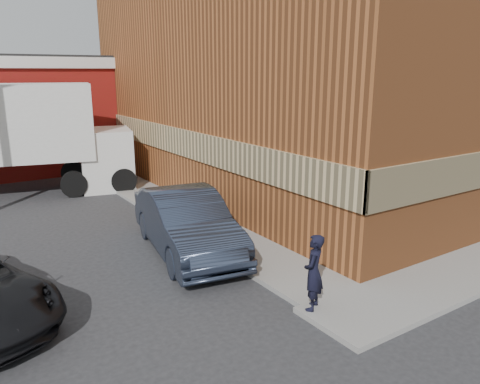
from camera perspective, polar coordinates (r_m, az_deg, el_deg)
ground at (r=10.42m, az=8.65°, el=-13.56°), size 90.00×90.00×0.00m
brick_building at (r=21.58m, az=10.02°, el=13.80°), size 14.25×18.25×9.36m
sidewalk_west at (r=17.84m, az=-9.50°, el=-1.34°), size 1.80×18.00×0.12m
man at (r=9.73m, az=8.96°, el=-9.64°), size 0.70×0.65×1.61m
sedan at (r=12.87m, az=-6.51°, el=-3.76°), size 2.68×5.45×1.72m
box_truck at (r=20.59m, az=-24.73°, el=6.69°), size 9.29×4.67×4.40m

